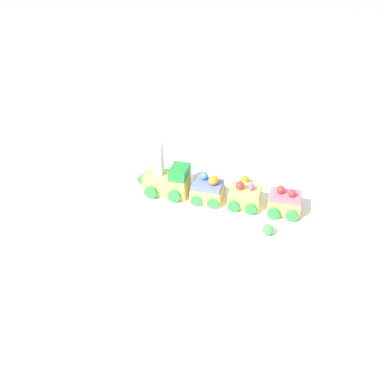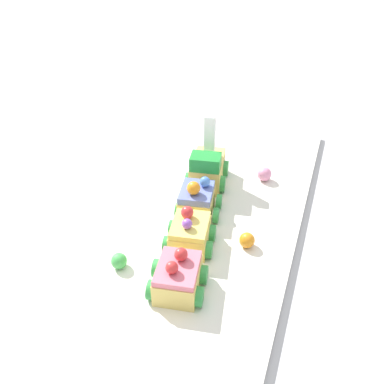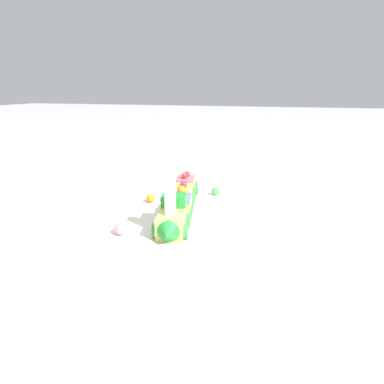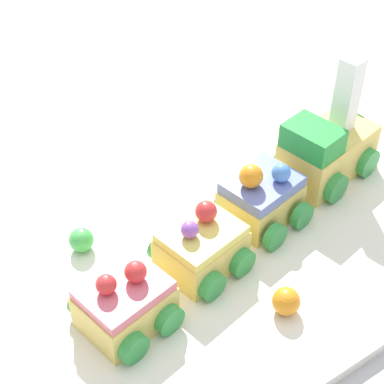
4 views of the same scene
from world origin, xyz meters
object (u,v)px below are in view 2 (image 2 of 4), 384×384
cake_train_locomotive (208,165)px  cake_car_blueberry (199,201)px  gumball_green (119,261)px  cake_car_lemon (190,234)px  gumball_orange (247,240)px  gumball_pink (264,174)px  cake_car_strawberry (178,277)px

cake_train_locomotive → cake_car_blueberry: bearing=179.9°
cake_car_blueberry → gumball_green: size_ratio=3.59×
cake_car_lemon → gumball_orange: bearing=-81.4°
cake_car_lemon → gumball_pink: cake_car_lemon is taller
cake_train_locomotive → cake_car_strawberry: (-0.27, -0.05, -0.01)m
cake_car_blueberry → gumball_pink: size_ratio=3.04×
cake_car_strawberry → gumball_orange: bearing=-40.3°
cake_car_strawberry → gumball_green: (0.01, 0.09, -0.01)m
cake_car_blueberry → cake_car_lemon: (-0.08, -0.02, -0.00)m
cake_car_strawberry → gumball_green: cake_car_strawberry is taller
cake_train_locomotive → gumball_pink: cake_train_locomotive is taller
gumball_orange → gumball_green: 0.19m
cake_car_lemon → cake_car_strawberry: (-0.08, -0.02, -0.00)m
cake_train_locomotive → cake_car_lemon: cake_train_locomotive is taller
cake_car_lemon → gumball_pink: size_ratio=3.04×
cake_train_locomotive → gumball_orange: (-0.16, -0.12, -0.02)m
cake_car_blueberry → gumball_orange: bearing=-129.7°
cake_car_lemon → gumball_orange: (0.03, -0.08, -0.01)m
cake_car_strawberry → gumball_orange: size_ratio=3.48×
cake_train_locomotive → cake_car_lemon: 0.19m
cake_car_blueberry → cake_car_lemon: 0.08m
cake_train_locomotive → gumball_green: size_ratio=5.90×
cake_train_locomotive → cake_car_blueberry: (-0.10, -0.02, -0.01)m
cake_train_locomotive → cake_car_blueberry: 0.11m
cake_car_strawberry → gumball_green: size_ratio=3.59×
cake_car_strawberry → gumball_orange: 0.13m
gumball_pink → gumball_green: bearing=154.8°
gumball_pink → cake_train_locomotive: bearing=109.3°
cake_car_lemon → gumball_pink: bearing=-27.4°
gumball_pink → gumball_orange: (-0.19, -0.02, -0.00)m
cake_car_blueberry → gumball_orange: (-0.05, -0.10, -0.01)m
cake_train_locomotive → gumball_orange: 0.19m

